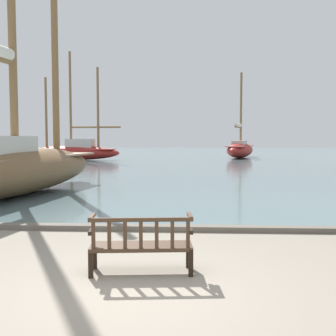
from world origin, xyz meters
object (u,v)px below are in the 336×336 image
Objects in this scene: sailboat_far_port at (10,162)px; sailboat_mid_starboard at (240,149)px; park_bench at (141,244)px; sailboat_distant_harbor at (74,150)px.

sailboat_mid_starboard is at bearing 68.39° from sailboat_far_port.
park_bench is 0.11× the size of sailboat_far_port.
sailboat_far_port is 1.44× the size of sailboat_distant_harbor.
park_bench is 37.43m from sailboat_mid_starboard.
sailboat_distant_harbor is at bearing 107.28° from park_bench.
park_bench is at bearing -99.08° from sailboat_mid_starboard.
sailboat_mid_starboard is at bearing 80.92° from park_bench.
park_bench is 0.17× the size of sailboat_distant_harbor.
sailboat_distant_harbor is (-4.37, 23.99, -0.29)m from sailboat_far_port.
sailboat_mid_starboard is (5.91, 36.96, 0.51)m from park_bench.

